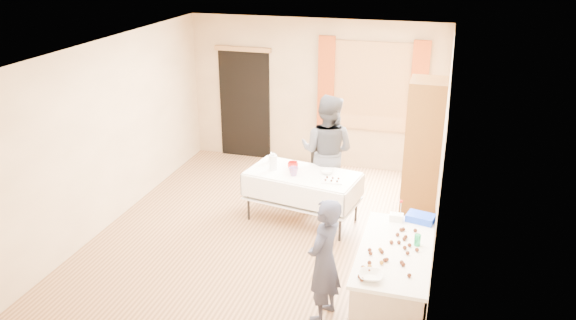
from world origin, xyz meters
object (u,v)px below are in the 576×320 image
(party_table, at_px, (302,192))
(woman, at_px, (327,152))
(girl, at_px, (324,261))
(cabinet, at_px, (423,152))
(chair, at_px, (323,179))
(counter, at_px, (393,288))

(party_table, distance_m, woman, 0.77)
(woman, bearing_deg, girl, 109.84)
(woman, bearing_deg, party_table, 77.97)
(party_table, xyz_separation_m, woman, (0.22, 0.60, 0.43))
(cabinet, height_order, party_table, cabinet)
(cabinet, height_order, chair, cabinet)
(cabinet, distance_m, party_table, 1.80)
(party_table, bearing_deg, counter, -43.49)
(cabinet, distance_m, woman, 1.40)
(cabinet, xyz_separation_m, chair, (-1.51, 0.35, -0.76))
(girl, bearing_deg, counter, 110.70)
(counter, xyz_separation_m, woman, (-1.29, 2.62, 0.42))
(party_table, bearing_deg, chair, 93.42)
(cabinet, distance_m, girl, 2.81)
(party_table, xyz_separation_m, chair, (0.10, 0.91, -0.17))
(party_table, relative_size, woman, 0.97)
(counter, distance_m, party_table, 2.52)
(chair, bearing_deg, counter, -80.65)
(chair, bearing_deg, woman, -85.60)
(girl, relative_size, woman, 0.80)
(counter, height_order, woman, woman)
(chair, bearing_deg, party_table, -112.63)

